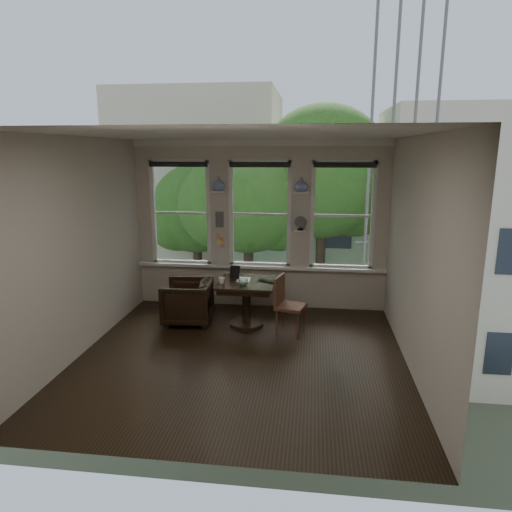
# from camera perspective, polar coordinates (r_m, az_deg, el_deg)

# --- Properties ---
(ground) EXTENTS (4.50, 4.50, 0.00)m
(ground) POSITION_cam_1_polar(r_m,az_deg,el_deg) (6.51, -1.87, -12.48)
(ground) COLOR black
(ground) RESTS_ON ground
(ceiling) EXTENTS (4.50, 4.50, 0.00)m
(ceiling) POSITION_cam_1_polar(r_m,az_deg,el_deg) (5.88, -2.09, 14.93)
(ceiling) COLOR silver
(ceiling) RESTS_ON ground
(wall_back) EXTENTS (4.50, 0.00, 4.50)m
(wall_back) POSITION_cam_1_polar(r_m,az_deg,el_deg) (8.21, 0.52, 3.88)
(wall_back) COLOR beige
(wall_back) RESTS_ON ground
(wall_front) EXTENTS (4.50, 0.00, 4.50)m
(wall_front) POSITION_cam_1_polar(r_m,az_deg,el_deg) (3.90, -7.26, -6.58)
(wall_front) COLOR beige
(wall_front) RESTS_ON ground
(wall_left) EXTENTS (0.00, 4.50, 4.50)m
(wall_left) POSITION_cam_1_polar(r_m,az_deg,el_deg) (6.75, -21.20, 1.00)
(wall_left) COLOR beige
(wall_left) RESTS_ON ground
(wall_right) EXTENTS (0.00, 4.50, 4.50)m
(wall_right) POSITION_cam_1_polar(r_m,az_deg,el_deg) (6.09, 19.42, -0.08)
(wall_right) COLOR beige
(wall_right) RESTS_ON ground
(window_left) EXTENTS (1.10, 0.12, 1.90)m
(window_left) POSITION_cam_1_polar(r_m,az_deg,el_deg) (8.47, -9.31, 5.36)
(window_left) COLOR white
(window_left) RESTS_ON ground
(window_center) EXTENTS (1.10, 0.12, 1.90)m
(window_center) POSITION_cam_1_polar(r_m,az_deg,el_deg) (8.18, 0.52, 5.26)
(window_center) COLOR white
(window_center) RESTS_ON ground
(window_right) EXTENTS (1.10, 0.12, 1.90)m
(window_right) POSITION_cam_1_polar(r_m,az_deg,el_deg) (8.14, 10.74, 5.00)
(window_right) COLOR white
(window_right) RESTS_ON ground
(shelf_left) EXTENTS (0.26, 0.16, 0.03)m
(shelf_left) POSITION_cam_1_polar(r_m,az_deg,el_deg) (8.16, -4.67, 8.02)
(shelf_left) COLOR white
(shelf_left) RESTS_ON ground
(shelf_right) EXTENTS (0.26, 0.16, 0.03)m
(shelf_right) POSITION_cam_1_polar(r_m,az_deg,el_deg) (7.99, 5.66, 7.90)
(shelf_right) COLOR white
(shelf_right) RESTS_ON ground
(intercom) EXTENTS (0.14, 0.06, 0.28)m
(intercom) POSITION_cam_1_polar(r_m,az_deg,el_deg) (8.24, -4.57, 4.58)
(intercom) COLOR #59544F
(intercom) RESTS_ON ground
(sticky_notes) EXTENTS (0.16, 0.01, 0.24)m
(sticky_notes) POSITION_cam_1_polar(r_m,az_deg,el_deg) (8.31, -4.52, 2.19)
(sticky_notes) COLOR pink
(sticky_notes) RESTS_ON ground
(desk_fan) EXTENTS (0.20, 0.20, 0.24)m
(desk_fan) POSITION_cam_1_polar(r_m,az_deg,el_deg) (8.04, 5.57, 3.84)
(desk_fan) COLOR #59544F
(desk_fan) RESTS_ON ground
(vase_left) EXTENTS (0.24, 0.24, 0.25)m
(vase_left) POSITION_cam_1_polar(r_m,az_deg,el_deg) (8.15, -4.69, 9.00)
(vase_left) COLOR white
(vase_left) RESTS_ON shelf_left
(vase_right) EXTENTS (0.24, 0.24, 0.25)m
(vase_right) POSITION_cam_1_polar(r_m,az_deg,el_deg) (7.98, 5.69, 8.89)
(vase_right) COLOR white
(vase_right) RESTS_ON shelf_right
(table) EXTENTS (0.90, 0.90, 0.75)m
(table) POSITION_cam_1_polar(r_m,az_deg,el_deg) (7.46, -1.20, -5.97)
(table) COLOR black
(table) RESTS_ON ground
(armchair_left) EXTENTS (0.85, 0.83, 0.72)m
(armchair_left) POSITION_cam_1_polar(r_m,az_deg,el_deg) (7.68, -8.58, -5.68)
(armchair_left) COLOR black
(armchair_left) RESTS_ON ground
(cushion_red) EXTENTS (0.45, 0.45, 0.06)m
(cushion_red) POSITION_cam_1_polar(r_m,az_deg,el_deg) (7.65, -8.61, -5.05)
(cushion_red) COLOR maroon
(cushion_red) RESTS_ON armchair_left
(side_chair_right) EXTENTS (0.51, 0.51, 0.92)m
(side_chair_right) POSITION_cam_1_polar(r_m,az_deg,el_deg) (7.11, 4.37, -6.26)
(side_chair_right) COLOR #4C281B
(side_chair_right) RESTS_ON ground
(laptop) EXTENTS (0.38, 0.33, 0.03)m
(laptop) POSITION_cam_1_polar(r_m,az_deg,el_deg) (7.32, 1.25, -3.17)
(laptop) COLOR black
(laptop) RESTS_ON table
(mug) EXTENTS (0.11, 0.11, 0.10)m
(mug) POSITION_cam_1_polar(r_m,az_deg,el_deg) (7.25, -4.29, -3.07)
(mug) COLOR white
(mug) RESTS_ON table
(drinking_glass) EXTENTS (0.17, 0.17, 0.11)m
(drinking_glass) POSITION_cam_1_polar(r_m,az_deg,el_deg) (7.11, -1.60, -3.31)
(drinking_glass) COLOR white
(drinking_glass) RESTS_ON table
(tablet) EXTENTS (0.17, 0.09, 0.22)m
(tablet) POSITION_cam_1_polar(r_m,az_deg,el_deg) (7.49, -2.65, -2.03)
(tablet) COLOR black
(tablet) RESTS_ON table
(papers) EXTENTS (0.24, 0.31, 0.00)m
(papers) POSITION_cam_1_polar(r_m,az_deg,el_deg) (7.46, -1.57, -2.96)
(papers) COLOR silver
(papers) RESTS_ON table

